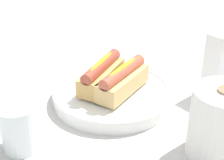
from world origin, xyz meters
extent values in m
plane|color=beige|center=(0.00, 0.00, 0.00)|extent=(2.40, 2.40, 0.00)
cylinder|color=white|center=(0.00, -0.02, 0.01)|extent=(0.27, 0.27, 0.03)
torus|color=white|center=(0.00, -0.02, 0.03)|extent=(0.27, 0.27, 0.01)
cube|color=tan|center=(0.01, -0.05, 0.05)|extent=(0.16, 0.10, 0.04)
cylinder|color=#A84733|center=(0.01, -0.05, 0.08)|extent=(0.15, 0.08, 0.03)
ellipsoid|color=gold|center=(0.01, -0.05, 0.09)|extent=(0.11, 0.05, 0.01)
cube|color=#DBB270|center=(-0.01, 0.01, 0.05)|extent=(0.16, 0.08, 0.04)
cylinder|color=#BC563D|center=(-0.01, 0.01, 0.08)|extent=(0.15, 0.06, 0.03)
ellipsoid|color=gold|center=(-0.01, 0.01, 0.09)|extent=(0.11, 0.03, 0.01)
cylinder|color=white|center=(0.24, -0.02, 0.04)|extent=(0.07, 0.07, 0.09)
cylinder|color=silver|center=(0.24, -0.02, 0.03)|extent=(0.06, 0.06, 0.05)
cylinder|color=white|center=(0.00, 0.24, 0.07)|extent=(0.11, 0.11, 0.13)
cube|color=white|center=(-0.22, 0.13, 0.07)|extent=(0.11, 0.05, 0.15)
camera|label=1|loc=(0.47, 0.44, 0.41)|focal=53.39mm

